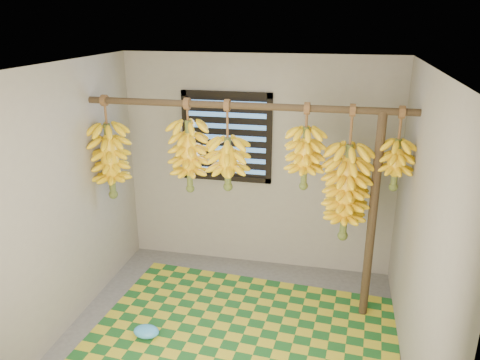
% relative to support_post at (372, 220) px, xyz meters
% --- Properties ---
extents(floor, '(3.00, 3.00, 0.01)m').
position_rel_support_post_xyz_m(floor, '(-1.20, -0.70, -1.00)').
color(floor, '#555555').
rests_on(floor, ground).
extents(ceiling, '(3.00, 3.00, 0.01)m').
position_rel_support_post_xyz_m(ceiling, '(-1.20, -0.70, 1.40)').
color(ceiling, silver).
rests_on(ceiling, wall_back).
extents(wall_back, '(3.00, 0.01, 2.40)m').
position_rel_support_post_xyz_m(wall_back, '(-1.20, 0.80, 0.20)').
color(wall_back, gray).
rests_on(wall_back, floor).
extents(wall_left, '(0.01, 3.00, 2.40)m').
position_rel_support_post_xyz_m(wall_left, '(-2.71, -0.70, 0.20)').
color(wall_left, gray).
rests_on(wall_left, floor).
extents(wall_right, '(0.01, 3.00, 2.40)m').
position_rel_support_post_xyz_m(wall_right, '(0.30, -0.70, 0.20)').
color(wall_right, gray).
rests_on(wall_right, floor).
extents(window, '(1.00, 0.04, 1.00)m').
position_rel_support_post_xyz_m(window, '(-1.55, 0.78, 0.50)').
color(window, black).
rests_on(window, wall_back).
extents(hanging_pole, '(3.00, 0.06, 0.06)m').
position_rel_support_post_xyz_m(hanging_pole, '(-1.20, 0.00, 1.00)').
color(hanging_pole, '#42311D').
rests_on(hanging_pole, wall_left).
extents(support_post, '(0.08, 0.08, 2.00)m').
position_rel_support_post_xyz_m(support_post, '(0.00, 0.00, 0.00)').
color(support_post, '#42311D').
rests_on(support_post, floor).
extents(woven_mat, '(2.88, 2.37, 0.01)m').
position_rel_support_post_xyz_m(woven_mat, '(-1.09, -0.70, -0.99)').
color(woven_mat, '#195520').
rests_on(woven_mat, floor).
extents(plastic_bag, '(0.25, 0.18, 0.10)m').
position_rel_support_post_xyz_m(plastic_bag, '(-1.93, -0.79, -0.94)').
color(plastic_bag, '#3D9FE6').
rests_on(plastic_bag, woven_mat).
extents(banana_bunch_a, '(0.37, 0.37, 1.03)m').
position_rel_support_post_xyz_m(banana_bunch_a, '(-2.55, 0.00, 0.40)').
color(banana_bunch_a, brown).
rests_on(banana_bunch_a, hanging_pole).
extents(banana_bunch_b, '(0.37, 0.37, 0.90)m').
position_rel_support_post_xyz_m(banana_bunch_b, '(-1.73, 0.00, 0.50)').
color(banana_bunch_b, brown).
rests_on(banana_bunch_b, hanging_pole).
extents(banana_bunch_c, '(0.38, 0.38, 0.85)m').
position_rel_support_post_xyz_m(banana_bunch_c, '(-1.35, -0.00, 0.45)').
color(banana_bunch_c, brown).
rests_on(banana_bunch_c, hanging_pole).
extents(banana_bunch_d, '(0.33, 0.33, 0.79)m').
position_rel_support_post_xyz_m(banana_bunch_d, '(-0.64, -0.00, 0.55)').
color(banana_bunch_d, brown).
rests_on(banana_bunch_d, hanging_pole).
extents(banana_bunch_e, '(0.40, 0.40, 1.25)m').
position_rel_support_post_xyz_m(banana_bunch_e, '(-0.25, 0.00, 0.25)').
color(banana_bunch_e, brown).
rests_on(banana_bunch_e, hanging_pole).
extents(banana_bunch_f, '(0.28, 0.28, 0.74)m').
position_rel_support_post_xyz_m(banana_bunch_f, '(0.15, 0.00, 0.54)').
color(banana_bunch_f, brown).
rests_on(banana_bunch_f, hanging_pole).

